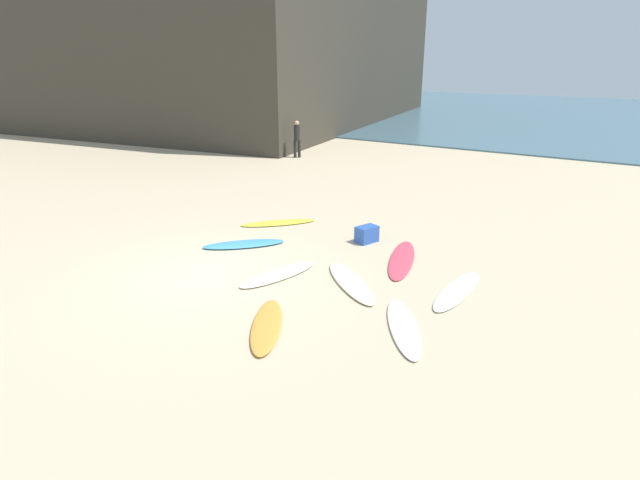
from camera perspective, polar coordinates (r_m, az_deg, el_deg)
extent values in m
plane|color=#C6B28E|center=(11.83, -12.35, -3.86)|extent=(120.00, 120.00, 0.00)
cube|color=#426675|center=(47.31, 22.84, 12.63)|extent=(120.00, 40.00, 0.08)
cube|color=#3D382D|center=(43.20, -12.94, 20.55)|extent=(31.15, 30.36, 11.27)
ellipsoid|color=white|center=(11.16, 14.76, -5.36)|extent=(0.61, 2.31, 0.07)
ellipsoid|color=white|center=(9.55, 9.14, -9.36)|extent=(1.62, 2.16, 0.07)
ellipsoid|color=#4598D8|center=(13.48, -8.33, -0.44)|extent=(1.86, 1.88, 0.09)
ellipsoid|color=#D44357|center=(12.54, 8.91, -2.10)|extent=(1.31, 2.64, 0.06)
ellipsoid|color=yellow|center=(15.12, -4.58, 1.89)|extent=(1.86, 1.92, 0.06)
ellipsoid|color=gold|center=(9.51, -5.85, -9.28)|extent=(1.52, 2.03, 0.09)
ellipsoid|color=silver|center=(11.59, -4.57, -3.76)|extent=(1.07, 2.14, 0.07)
ellipsoid|color=#F3EACB|center=(11.17, 3.39, -4.62)|extent=(2.12, 1.94, 0.08)
cylinder|color=black|center=(24.93, -2.74, 9.90)|extent=(0.14, 0.14, 0.81)
cylinder|color=black|center=(24.97, -2.28, 9.92)|extent=(0.14, 0.14, 0.81)
cylinder|color=black|center=(24.83, -2.54, 11.60)|extent=(0.40, 0.40, 0.68)
sphere|color=tan|center=(24.78, -2.55, 12.63)|extent=(0.22, 0.22, 0.22)
cube|color=#2D56B2|center=(13.61, 5.13, 0.64)|extent=(0.53, 0.65, 0.42)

